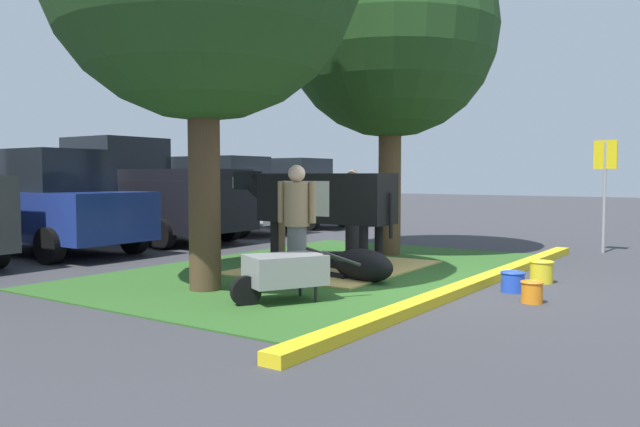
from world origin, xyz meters
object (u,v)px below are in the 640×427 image
(bucket_orange, at_px, (532,292))
(sedan_blue, at_px, (48,203))
(shade_tree_right, at_px, (391,32))
(hatchback_white, at_px, (288,193))
(bucket_blue, at_px, (513,281))
(sedan_silver, at_px, (220,196))
(cow_holstein, at_px, (320,199))
(person_visitor_far, at_px, (297,223))
(person_visitor_near, at_px, (278,213))
(pickup_truck_black, at_px, (140,193))
(wheelbarrow, at_px, (283,271))
(bucket_yellow, at_px, (541,271))
(parking_sign, at_px, (605,174))
(calf_lying, at_px, (361,265))
(person_handler, at_px, (352,211))

(bucket_orange, relative_size, sedan_blue, 0.06)
(shade_tree_right, relative_size, hatchback_white, 1.42)
(bucket_blue, bearing_deg, sedan_silver, 65.36)
(cow_holstein, relative_size, bucket_blue, 9.65)
(sedan_silver, bearing_deg, person_visitor_far, -129.91)
(person_visitor_far, bearing_deg, person_visitor_near, 42.85)
(pickup_truck_black, relative_size, hatchback_white, 1.23)
(person_visitor_far, distance_m, sedan_blue, 6.37)
(cow_holstein, height_order, pickup_truck_black, pickup_truck_black)
(wheelbarrow, xyz_separation_m, bucket_yellow, (3.22, -2.14, -0.22))
(hatchback_white, bearing_deg, wheelbarrow, -142.69)
(person_visitor_near, xyz_separation_m, parking_sign, (4.33, -4.74, 0.73))
(hatchback_white, bearing_deg, calf_lying, -136.50)
(cow_holstein, xyz_separation_m, bucket_orange, (-0.96, -3.75, -1.00))
(cow_holstein, distance_m, hatchback_white, 8.71)
(shade_tree_right, bearing_deg, person_visitor_near, 138.14)
(cow_holstein, height_order, hatchback_white, hatchback_white)
(bucket_orange, bearing_deg, hatchback_white, 51.54)
(parking_sign, relative_size, sedan_silver, 0.50)
(cow_holstein, xyz_separation_m, parking_sign, (4.87, -3.43, 0.42))
(bucket_orange, distance_m, bucket_yellow, 1.57)
(bucket_orange, bearing_deg, pickup_truck_black, 77.20)
(bucket_yellow, bearing_deg, sedan_blue, 102.64)
(bucket_blue, xyz_separation_m, hatchback_white, (6.95, 9.06, 0.84))
(shade_tree_right, relative_size, person_visitor_far, 3.76)
(sedan_blue, bearing_deg, cow_holstein, -75.45)
(person_visitor_far, distance_m, wheelbarrow, 1.06)
(person_visitor_far, relative_size, parking_sign, 0.75)
(cow_holstein, xyz_separation_m, bucket_yellow, (0.58, -3.44, -0.98))
(person_visitor_far, bearing_deg, hatchback_white, 38.23)
(cow_holstein, relative_size, person_visitor_far, 1.89)
(shade_tree_right, bearing_deg, person_visitor_far, -169.30)
(person_visitor_far, bearing_deg, cow_holstein, 25.90)
(cow_holstein, height_order, person_visitor_far, person_visitor_far)
(calf_lying, distance_m, wheelbarrow, 1.84)
(bucket_blue, bearing_deg, person_visitor_near, 78.74)
(shade_tree_right, relative_size, person_handler, 3.85)
(person_visitor_near, xyz_separation_m, person_visitor_far, (-2.36, -2.19, 0.07))
(calf_lying, distance_m, pickup_truck_black, 7.61)
(person_visitor_far, relative_size, wheelbarrow, 1.08)
(bucket_yellow, relative_size, sedan_silver, 0.08)
(sedan_blue, distance_m, hatchback_white, 7.99)
(person_visitor_near, relative_size, hatchback_white, 0.35)
(person_handler, relative_size, bucket_yellow, 4.75)
(shade_tree_right, xyz_separation_m, hatchback_white, (4.42, 5.85, -3.24))
(bucket_orange, distance_m, pickup_truck_black, 10.04)
(cow_holstein, relative_size, pickup_truck_black, 0.58)
(person_handler, relative_size, bucket_blue, 4.99)
(calf_lying, bearing_deg, bucket_orange, -93.39)
(person_visitor_near, bearing_deg, shade_tree_right, -41.86)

